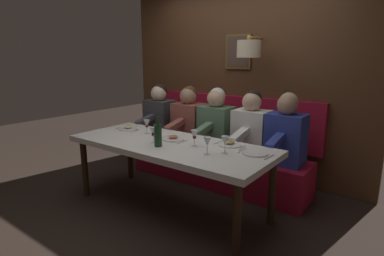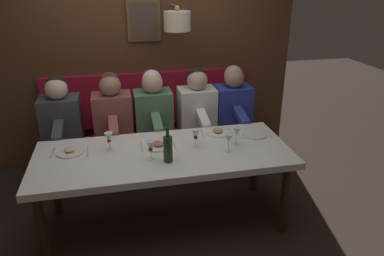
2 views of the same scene
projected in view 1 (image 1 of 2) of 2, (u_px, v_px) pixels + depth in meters
name	position (u px, v px, depth m)	size (l,w,h in m)	color
ground_plane	(170.00, 208.00, 3.40)	(12.00, 12.00, 0.00)	black
dining_table	(169.00, 149.00, 3.26)	(0.90, 2.21, 0.74)	silver
banquette_bench	(215.00, 166.00, 4.05)	(0.52, 2.41, 0.45)	maroon
back_wall_panel	(239.00, 75.00, 4.25)	(0.59, 3.61, 2.90)	#51331E
diner_nearest	(286.00, 132.00, 3.38)	(0.60, 0.40, 0.79)	#283893
diner_near	(251.00, 127.00, 3.62)	(0.60, 0.40, 0.79)	white
diner_middle	(216.00, 122.00, 3.91)	(0.60, 0.40, 0.79)	#567A5B
diner_far	(189.00, 118.00, 4.16)	(0.60, 0.40, 0.79)	#934C42
diner_farthest	(160.00, 114.00, 4.46)	(0.60, 0.40, 0.79)	#3D3D42
place_setting_0	(129.00, 128.00, 3.82)	(0.24, 0.32, 0.05)	silver
place_setting_1	(173.00, 138.00, 3.34)	(0.24, 0.31, 0.05)	silver
place_setting_2	(230.00, 144.00, 3.13)	(0.24, 0.32, 0.05)	white
place_setting_3	(255.00, 153.00, 2.85)	(0.24, 0.32, 0.01)	silver
wine_glass_0	(194.00, 135.00, 3.08)	(0.07, 0.07, 0.16)	silver
wine_glass_1	(153.00, 132.00, 3.21)	(0.07, 0.07, 0.16)	silver
wine_glass_2	(225.00, 141.00, 2.85)	(0.07, 0.07, 0.16)	silver
wine_glass_3	(147.00, 124.00, 3.59)	(0.07, 0.07, 0.16)	silver
wine_glass_4	(207.00, 142.00, 2.81)	(0.07, 0.07, 0.16)	silver
wine_bottle	(158.00, 135.00, 3.07)	(0.08, 0.08, 0.30)	#19381E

